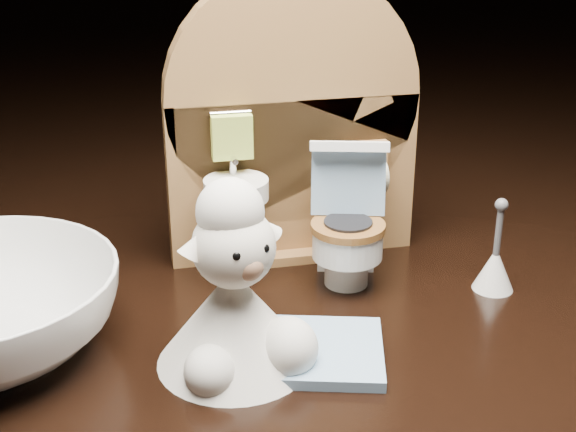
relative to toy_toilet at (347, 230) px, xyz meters
The scene contains 5 objects.
backdrop_panel 0.06m from the toy_toilet, 121.21° to the left, with size 0.13×0.05×0.15m.
toy_toilet is the anchor object (origin of this frame).
bath_mat 0.08m from the toy_toilet, 118.12° to the right, with size 0.06×0.05×0.00m, color #80A3C3.
toilet_brush 0.07m from the toy_toilet, 22.27° to the right, with size 0.02×0.02×0.05m.
plush_lamb 0.09m from the toy_toilet, 135.51° to the right, with size 0.07×0.07×0.08m.
Camera 1 is at (-0.09, -0.32, 0.19)m, focal length 50.00 mm.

